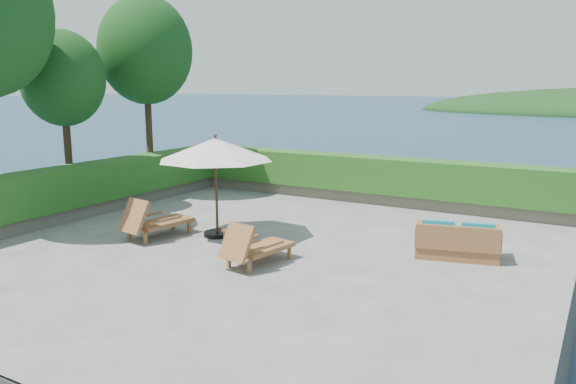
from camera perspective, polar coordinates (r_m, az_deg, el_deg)
The scene contains 14 objects.
ground at distance 12.00m, azimuth -3.16°, elevation -5.65°, with size 12.00×12.00×0.00m, color gray.
foundation at distance 12.53m, azimuth -3.09°, elevation -12.47°, with size 12.00×12.00×3.00m, color #4C463C.
ocean at distance 13.17m, azimuth -3.02°, elevation -18.27°, with size 600.00×600.00×0.00m, color #163547.
planter_wall_far at distance 16.79m, azimuth 7.29°, elevation -0.31°, with size 12.00×0.60×0.36m, color #6F6859.
planter_wall_left at distance 15.64m, azimuth -20.65°, elevation -1.76°, with size 0.60×12.00×0.36m, color #6F6859.
hedge_far at distance 16.68m, azimuth 7.35°, elevation 1.95°, with size 12.40×0.90×1.00m, color #1D4A15.
hedge_left at distance 15.52m, azimuth -20.81°, elevation 0.66°, with size 0.90×12.40×1.00m, color #1D4A15.
tree_mid at distance 16.24m, azimuth -21.91°, elevation 10.59°, with size 2.20×2.20×4.83m.
tree_far at distance 17.80m, azimuth -14.28°, elevation 13.75°, with size 2.80×2.80×6.03m.
patio_umbrella at distance 12.61m, azimuth -7.38°, elevation 4.22°, with size 3.27×3.27×2.33m.
lounge_left at distance 12.97m, azimuth -13.47°, elevation -2.85°, with size 0.94×1.74×0.96m.
lounge_right at distance 10.77m, azimuth -3.40°, elevation -5.53°, with size 0.88×1.62×0.89m.
side_table at distance 11.60m, azimuth -5.25°, elevation -4.26°, with size 0.59×0.59×0.48m.
wicker_loveseat at distance 11.70m, azimuth 16.80°, elevation -4.98°, with size 1.76×1.18×0.79m.
Camera 1 is at (6.30, -9.63, 3.41)m, focal length 35.00 mm.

